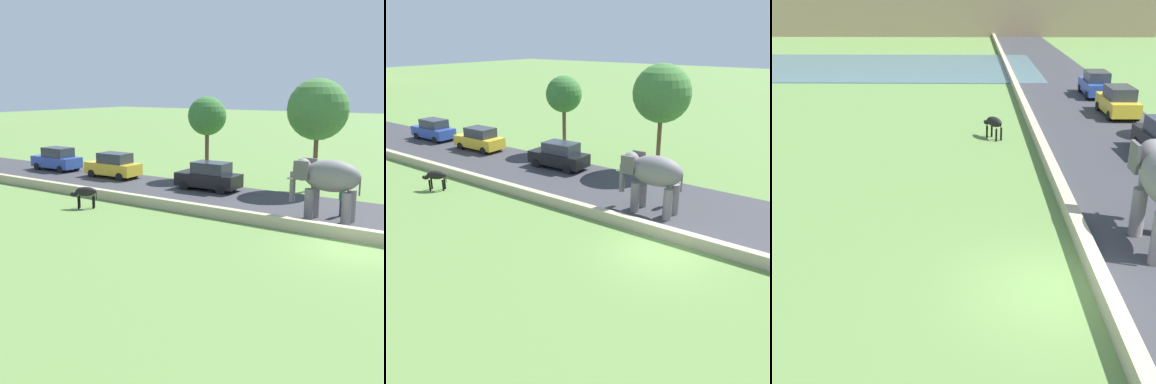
{
  "view_description": "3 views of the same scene",
  "coord_description": "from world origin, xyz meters",
  "views": [
    {
      "loc": [
        -19.39,
        -5.43,
        6.27
      ],
      "look_at": [
        -0.87,
        7.09,
        1.64
      ],
      "focal_mm": 47.21,
      "sensor_mm": 36.0,
      "label": 1
    },
    {
      "loc": [
        -14.72,
        -6.74,
        8.43
      ],
      "look_at": [
        0.89,
        5.01,
        1.26
      ],
      "focal_mm": 40.05,
      "sensor_mm": 36.0,
      "label": 2
    },
    {
      "loc": [
        -2.1,
        -11.11,
        7.19
      ],
      "look_at": [
        -2.33,
        3.88,
        1.11
      ],
      "focal_mm": 47.38,
      "sensor_mm": 36.0,
      "label": 3
    }
  ],
  "objects": [
    {
      "name": "ground_plane",
      "position": [
        0.0,
        0.0,
        0.0
      ],
      "size": [
        220.0,
        220.0,
        0.0
      ],
      "primitive_type": "plane",
      "color": "#608442"
    },
    {
      "name": "road_surface",
      "position": [
        5.0,
        20.0,
        0.03
      ],
      "size": [
        7.0,
        120.0,
        0.06
      ],
      "primitive_type": "cube",
      "color": "#38383D",
      "rests_on": "ground"
    },
    {
      "name": "barrier_wall",
      "position": [
        1.2,
        18.0,
        0.27
      ],
      "size": [
        0.4,
        110.0,
        0.54
      ],
      "primitive_type": "cube",
      "color": "tan",
      "rests_on": "ground"
    },
    {
      "name": "elephant",
      "position": [
        3.42,
        2.37,
        2.04
      ],
      "size": [
        1.47,
        3.48,
        2.99
      ],
      "color": "slate",
      "rests_on": "ground"
    },
    {
      "name": "person_beside_elephant",
      "position": [
        4.74,
        1.99,
        0.87
      ],
      "size": [
        0.36,
        0.22,
        1.63
      ],
      "color": "#33333D",
      "rests_on": "ground"
    },
    {
      "name": "car_blue",
      "position": [
        6.57,
        24.64,
        0.9
      ],
      "size": [
        1.82,
        4.01,
        1.8
      ],
      "color": "#2D4CA8",
      "rests_on": "ground"
    },
    {
      "name": "car_yellow",
      "position": [
        6.58,
        18.8,
        0.9
      ],
      "size": [
        1.84,
        4.02,
        1.8
      ],
      "color": "gold",
      "rests_on": "ground"
    },
    {
      "name": "car_black",
      "position": [
        6.58,
        10.85,
        0.9
      ],
      "size": [
        1.92,
        4.06,
        1.8
      ],
      "color": "black",
      "rests_on": "ground"
    },
    {
      "name": "cow_black",
      "position": [
        -0.99,
        13.84,
        0.84
      ],
      "size": [
        1.08,
        1.32,
        1.15
      ],
      "color": "black",
      "rests_on": "ground"
    },
    {
      "name": "tree_near",
      "position": [
        10.46,
        5.56,
        4.96
      ],
      "size": [
        3.73,
        3.73,
        6.84
      ],
      "color": "brown",
      "rests_on": "ground"
    },
    {
      "name": "tree_mid",
      "position": [
        10.23,
        13.33,
        4.32
      ],
      "size": [
        2.66,
        2.66,
        5.69
      ],
      "color": "brown",
      "rests_on": "ground"
    }
  ]
}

